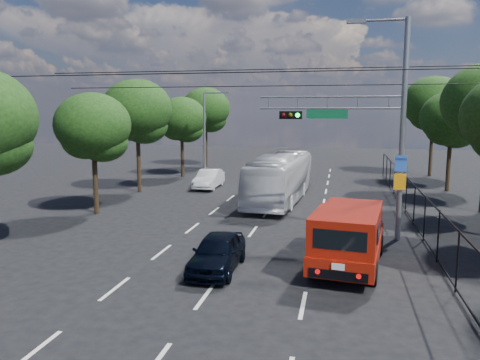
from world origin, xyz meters
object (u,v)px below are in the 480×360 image
(navy_hatchback, at_px, (217,252))
(white_bus, at_px, (280,178))
(signal_mast, at_px, (374,120))
(red_pickup, at_px, (349,234))
(white_van, at_px, (209,179))

(navy_hatchback, relative_size, white_bus, 0.36)
(signal_mast, xyz_separation_m, red_pickup, (-0.96, -4.11, -4.05))
(white_bus, bearing_deg, signal_mast, -53.39)
(white_van, bearing_deg, navy_hatchback, -73.73)
(navy_hatchback, bearing_deg, red_pickup, 17.00)
(signal_mast, xyz_separation_m, white_bus, (-4.99, 7.75, -3.77))
(white_van, bearing_deg, signal_mast, -47.95)
(signal_mast, distance_m, navy_hatchback, 9.08)
(signal_mast, distance_m, white_bus, 9.96)
(red_pickup, xyz_separation_m, white_van, (-9.83, 15.78, -0.51))
(red_pickup, distance_m, white_bus, 12.53)
(white_van, bearing_deg, red_pickup, -58.76)
(signal_mast, relative_size, white_van, 2.31)
(signal_mast, bearing_deg, red_pickup, -103.10)
(red_pickup, bearing_deg, navy_hatchback, -162.41)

